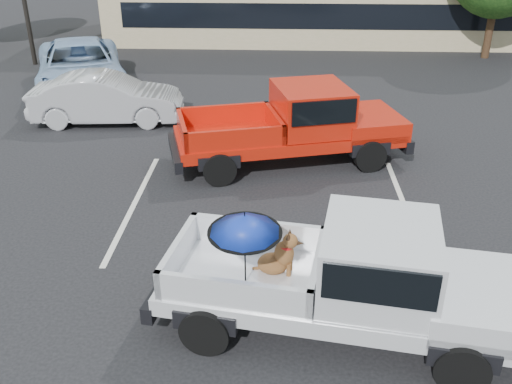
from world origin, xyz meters
TOP-DOWN VIEW (x-y plane):
  - ground at (0.00, 0.00)m, footprint 90.00×90.00m
  - stripe_left at (-3.00, 2.00)m, footprint 0.12×5.00m
  - stripe_right at (3.00, 2.00)m, footprint 0.12×5.00m
  - silver_pickup at (1.46, -2.00)m, footprint 5.94×2.87m
  - red_pickup at (0.81, 4.60)m, footprint 6.28×3.50m
  - silver_sedan at (-5.02, 7.27)m, footprint 4.59×1.91m
  - blue_suv at (-6.82, 10.39)m, footprint 4.75×6.77m

SIDE VIEW (x-z plane):
  - ground at x=0.00m, z-range 0.00..0.00m
  - stripe_left at x=-3.00m, z-range 0.00..0.01m
  - stripe_right at x=3.00m, z-range 0.00..0.01m
  - silver_sedan at x=-5.02m, z-range 0.00..1.48m
  - blue_suv at x=-6.82m, z-range 0.00..1.72m
  - silver_pickup at x=1.46m, z-range 0.02..2.08m
  - red_pickup at x=0.81m, z-range 0.09..2.05m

